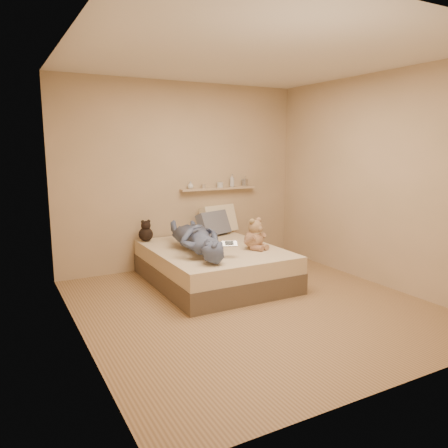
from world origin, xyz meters
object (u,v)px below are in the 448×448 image
person (197,238)px  wall_shelf (219,189)px  pillow_grey (214,224)px  pillow_cream (219,219)px  game_console (229,244)px  bed (214,265)px  dark_plush (146,232)px  teddy_bear (255,236)px

person → wall_shelf: 1.38m
pillow_grey → pillow_cream: bearing=41.8°
game_console → bed: bearing=83.3°
bed → pillow_cream: (0.51, 0.83, 0.43)m
bed → dark_plush: (-0.63, 0.77, 0.35)m
game_console → wall_shelf: 1.63m
pillow_cream → game_console: bearing=-112.9°
bed → game_console: 0.65m
bed → pillow_cream: 1.06m
game_console → wall_shelf: wall_shelf is taller
pillow_cream → wall_shelf: bearing=63.0°
teddy_bear → person: 0.73m
game_console → dark_plush: 1.41m
teddy_bear → dark_plush: teddy_bear is taller
dark_plush → pillow_cream: size_ratio=0.54×
bed → game_console: bearing=-96.7°
dark_plush → person: 0.93m
pillow_cream → pillow_grey: 0.21m
bed → wall_shelf: wall_shelf is taller
game_console → person: 0.48m
dark_plush → pillow_grey: bearing=-4.7°
pillow_grey → person: size_ratio=0.34×
teddy_bear → pillow_grey: 0.99m
person → game_console: bearing=125.6°
bed → dark_plush: size_ratio=6.40×
pillow_cream → wall_shelf: 0.46m
teddy_bear → bed: bearing=144.7°
bed → person: bearing=-161.6°
bed → wall_shelf: size_ratio=1.58×
pillow_grey → teddy_bear: bearing=-85.9°
bed → person: person is taller
pillow_cream → dark_plush: bearing=-177.0°
teddy_bear → wall_shelf: 1.31m
pillow_grey → wall_shelf: (0.20, 0.22, 0.48)m
wall_shelf → dark_plush: bearing=-173.3°
game_console → pillow_cream: (0.57, 1.35, 0.04)m
teddy_bear → dark_plush: 1.50m
bed → pillow_grey: 0.87m
bed → wall_shelf: 1.38m
wall_shelf → teddy_bear: bearing=-95.9°
game_console → pillow_grey: pillow_grey is taller
game_console → teddy_bear: teddy_bear is taller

